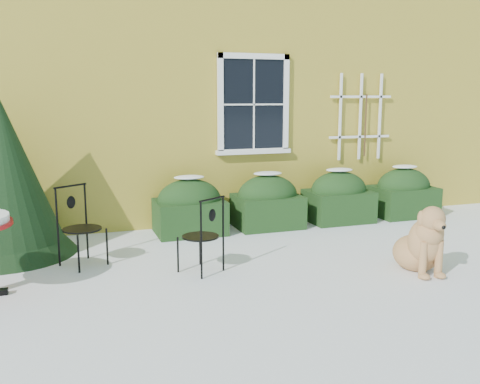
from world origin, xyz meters
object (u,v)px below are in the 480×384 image
object	(u,v)px
patio_chair_near	(203,235)
dog	(422,244)
evergreen_shrub	(2,189)
patio_chair_far	(80,226)

from	to	relation	value
patio_chair_near	dog	world-z (taller)	patio_chair_near
patio_chair_near	dog	bearing A→B (deg)	128.92
evergreen_shrub	patio_chair_far	size ratio (longest dim) A/B	2.21
evergreen_shrub	patio_chair_near	bearing A→B (deg)	-34.08
evergreen_shrub	dog	world-z (taller)	evergreen_shrub
patio_chair_near	patio_chair_far	bearing A→B (deg)	-61.65
patio_chair_near	patio_chair_far	distance (m)	1.59
evergreen_shrub	patio_chair_near	distance (m)	2.84
evergreen_shrub	dog	distance (m)	5.43
evergreen_shrub	dog	xyz separation A→B (m)	(4.83, -2.43, -0.54)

